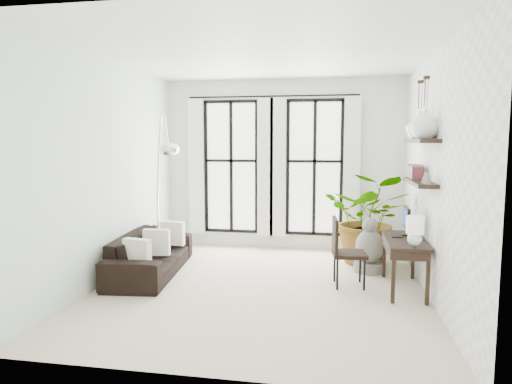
% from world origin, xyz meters
% --- Properties ---
extents(floor, '(5.00, 5.00, 0.00)m').
position_xyz_m(floor, '(0.00, 0.00, 0.00)').
color(floor, beige).
rests_on(floor, ground).
extents(ceiling, '(5.00, 5.00, 0.00)m').
position_xyz_m(ceiling, '(0.00, 0.00, 3.20)').
color(ceiling, white).
rests_on(ceiling, wall_back).
extents(wall_left, '(0.00, 5.00, 5.00)m').
position_xyz_m(wall_left, '(-2.25, 0.00, 1.60)').
color(wall_left, silver).
rests_on(wall_left, floor).
extents(wall_right, '(0.00, 5.00, 5.00)m').
position_xyz_m(wall_right, '(2.25, 0.00, 1.60)').
color(wall_right, white).
rests_on(wall_right, floor).
extents(wall_back, '(4.50, 0.00, 4.50)m').
position_xyz_m(wall_back, '(0.00, 2.50, 1.60)').
color(wall_back, white).
rests_on(wall_back, floor).
extents(windows, '(3.26, 0.13, 2.65)m').
position_xyz_m(windows, '(-0.20, 2.43, 1.56)').
color(windows, white).
rests_on(windows, wall_back).
extents(wall_shelves, '(0.25, 1.30, 0.60)m').
position_xyz_m(wall_shelves, '(2.11, 0.28, 1.73)').
color(wall_shelves, black).
rests_on(wall_shelves, wall_right).
extents(sofa, '(1.06, 2.23, 0.63)m').
position_xyz_m(sofa, '(-1.80, 0.39, 0.31)').
color(sofa, black).
rests_on(sofa, floor).
extents(throw_pillows, '(0.40, 1.52, 0.40)m').
position_xyz_m(throw_pillows, '(-1.70, 0.39, 0.50)').
color(throw_pillows, silver).
rests_on(throw_pillows, sofa).
extents(plant, '(1.64, 1.51, 1.53)m').
position_xyz_m(plant, '(1.56, 1.63, 0.77)').
color(plant, '#2D7228').
rests_on(plant, floor).
extents(desk, '(0.52, 1.22, 1.12)m').
position_xyz_m(desk, '(1.95, 0.19, 0.69)').
color(desk, black).
rests_on(desk, floor).
extents(desk_chair, '(0.51, 0.51, 0.98)m').
position_xyz_m(desk_chair, '(1.12, 0.30, 0.56)').
color(desk_chair, black).
rests_on(desk_chair, floor).
extents(arc_lamp, '(0.75, 0.86, 2.50)m').
position_xyz_m(arc_lamp, '(-1.69, 0.68, 1.87)').
color(arc_lamp, silver).
rests_on(arc_lamp, floor).
extents(buddha, '(0.48, 0.48, 0.87)m').
position_xyz_m(buddha, '(1.54, 1.09, 0.36)').
color(buddha, gray).
rests_on(buddha, floor).
extents(vase_a, '(0.37, 0.37, 0.38)m').
position_xyz_m(vase_a, '(2.11, -0.01, 2.27)').
color(vase_a, white).
rests_on(vase_a, shelf_upper).
extents(vase_b, '(0.37, 0.37, 0.38)m').
position_xyz_m(vase_b, '(2.11, 0.39, 2.27)').
color(vase_b, white).
rests_on(vase_b, shelf_upper).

